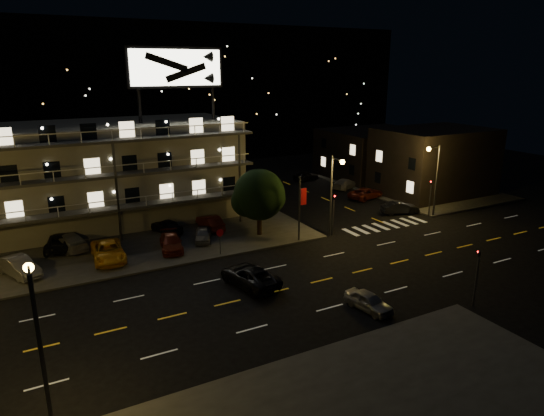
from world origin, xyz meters
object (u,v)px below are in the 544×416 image
lot_car_7 (69,241)px  side_car_0 (400,208)px  tree (259,196)px  lot_car_4 (203,235)px  road_car_east (369,301)px  road_car_west (250,276)px  lot_car_2 (108,251)px

lot_car_7 → side_car_0: size_ratio=1.21×
tree → lot_car_7: 17.87m
lot_car_4 → road_car_east: size_ratio=0.98×
lot_car_4 → road_car_west: bearing=-69.4°
lot_car_7 → side_car_0: bearing=155.5°
lot_car_2 → lot_car_4: 8.82m
lot_car_2 → lot_car_7: 5.06m
lot_car_4 → tree: bearing=12.4°
lot_car_2 → road_car_west: bearing=-45.6°
lot_car_4 → road_car_east: (5.34, -18.01, -0.14)m
lot_car_2 → road_car_west: lot_car_2 is taller
lot_car_4 → lot_car_7: lot_car_7 is taller
road_car_west → side_car_0: bearing=-170.3°
road_car_west → lot_car_4: bearing=-102.1°
lot_car_4 → road_car_west: (-0.16, -10.61, -0.00)m
side_car_0 → lot_car_2: bearing=106.6°
road_car_east → tree: bearing=80.6°
tree → road_car_east: bearing=-90.6°
lot_car_2 → side_car_0: lot_car_2 is taller
side_car_0 → tree: bearing=105.8°
lot_car_2 → lot_car_7: (-2.68, 4.29, -0.02)m
lot_car_7 → side_car_0: 34.90m
tree → lot_car_7: (-17.00, 4.51, -3.15)m
tree → lot_car_4: size_ratio=1.82×
lot_car_4 → side_car_0: bearing=17.2°
lot_car_2 → road_car_east: size_ratio=1.49×
lot_car_4 → lot_car_7: (-11.47, 3.63, 0.13)m
lot_car_2 → lot_car_7: size_ratio=1.07×
road_car_west → lot_car_2: bearing=-60.3°
lot_car_2 → road_car_east: 22.38m
lot_car_4 → lot_car_2: bearing=-154.2°
tree → lot_car_2: tree is taller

